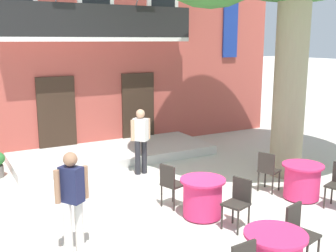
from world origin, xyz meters
name	(u,v)px	position (x,y,z in m)	size (l,w,h in m)	color
ground_plane	(169,206)	(0.00, 0.00, 0.00)	(120.00, 120.00, 0.00)	beige
building_facade	(76,27)	(0.36, 6.99, 3.75)	(13.00, 5.09, 7.50)	#B24C42
entrance_step_platform	(114,153)	(0.35, 3.87, 0.12)	(5.64, 2.25, 0.25)	silver
cafe_table_near_tree	(203,197)	(0.31, -0.75, 0.39)	(0.86, 0.86, 0.76)	#E52D66
cafe_chair_near_tree_0	(171,182)	(0.01, -0.06, 0.53)	(0.50, 0.50, 0.91)	#2D2823
cafe_chair_near_tree_1	(238,200)	(0.61, -1.44, 0.53)	(0.50, 0.50, 0.91)	#2D2823
cafe_table_middle	(302,181)	(2.67, -1.00, 0.39)	(0.86, 0.86, 0.76)	#E52D66
cafe_chair_middle_1	(268,169)	(2.32, -0.34, 0.53)	(0.52, 0.52, 0.91)	#2D2823
cafe_chair_front_0	(299,230)	(0.64, -2.82, 0.53)	(0.48, 0.48, 0.91)	#2D2823
pedestrian_near_entrance	(141,138)	(0.42, 2.18, 0.93)	(0.53, 0.40, 1.65)	#232328
pedestrian_mid_plaza	(72,197)	(-2.22, -0.90, 0.94)	(0.53, 0.40, 1.66)	silver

